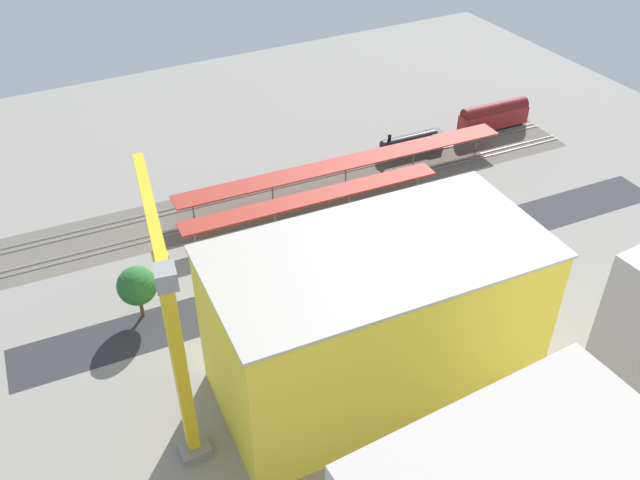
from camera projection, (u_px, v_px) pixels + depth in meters
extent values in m
plane|color=gray|center=(363.00, 250.00, 116.01)|extent=(184.47, 184.47, 0.00)
cube|color=#665E54|center=(306.00, 189.00, 131.54)|extent=(115.90, 20.60, 0.01)
cube|color=#2D2D33|center=(376.00, 264.00, 113.05)|extent=(115.60, 14.96, 0.01)
cube|color=#9E9EA8|center=(297.00, 179.00, 134.31)|extent=(115.14, 6.09, 0.12)
cube|color=#9E9EA8|center=(300.00, 182.00, 133.29)|extent=(115.14, 6.09, 0.12)
cube|color=#9E9EA8|center=(312.00, 195.00, 129.58)|extent=(115.14, 6.09, 0.12)
cube|color=#9E9EA8|center=(316.00, 199.00, 128.55)|extent=(115.14, 6.09, 0.12)
cube|color=#A82D23|center=(313.00, 197.00, 121.52)|extent=(48.90, 6.78, 0.38)
cylinder|color=slate|center=(418.00, 181.00, 130.15)|extent=(0.30, 0.30, 4.01)
cylinder|color=slate|center=(349.00, 198.00, 125.26)|extent=(0.30, 0.30, 4.01)
cylinder|color=slate|center=(275.00, 217.00, 120.38)|extent=(0.30, 0.30, 4.01)
cylinder|color=slate|center=(195.00, 238.00, 115.49)|extent=(0.30, 0.30, 4.01)
cube|color=#A82D23|center=(346.00, 163.00, 131.16)|extent=(68.01, 8.43, 0.30)
cylinder|color=slate|center=(477.00, 142.00, 142.68)|extent=(0.30, 0.30, 4.13)
cylinder|color=slate|center=(414.00, 157.00, 137.58)|extent=(0.30, 0.30, 4.13)
cylinder|color=slate|center=(346.00, 173.00, 132.48)|extent=(0.30, 0.30, 4.13)
cylinder|color=slate|center=(272.00, 190.00, 127.38)|extent=(0.30, 0.30, 4.13)
cylinder|color=slate|center=(193.00, 209.00, 122.28)|extent=(0.30, 0.30, 4.13)
cube|color=black|center=(415.00, 148.00, 143.75)|extent=(15.75, 3.29, 1.00)
cylinder|color=black|center=(409.00, 141.00, 142.13)|extent=(12.75, 3.41, 2.76)
cube|color=black|center=(435.00, 138.00, 144.67)|extent=(3.17, 3.11, 3.33)
cylinder|color=black|center=(390.00, 137.00, 139.29)|extent=(0.70, 0.70, 1.40)
cube|color=black|center=(492.00, 128.00, 151.49)|extent=(15.07, 3.29, 0.60)
cube|color=maroon|center=(493.00, 119.00, 150.16)|extent=(16.76, 4.01, 3.86)
cylinder|color=maroon|center=(495.00, 110.00, 148.86)|extent=(16.10, 3.97, 3.15)
cube|color=black|center=(461.00, 251.00, 115.60)|extent=(3.49, 1.78, 0.30)
cube|color=black|center=(461.00, 248.00, 115.29)|extent=(4.15, 1.86, 0.73)
cube|color=#1E2328|center=(462.00, 245.00, 114.90)|extent=(2.33, 1.63, 0.58)
cube|color=black|center=(426.00, 262.00, 113.15)|extent=(3.76, 2.05, 0.30)
cube|color=gray|center=(426.00, 259.00, 112.83)|extent=(4.45, 2.19, 0.78)
cube|color=#1E2328|center=(426.00, 256.00, 112.45)|extent=(2.55, 1.79, 0.52)
cube|color=black|center=(385.00, 275.00, 110.40)|extent=(3.82, 1.86, 0.30)
cube|color=maroon|center=(385.00, 272.00, 110.07)|extent=(4.54, 1.95, 0.81)
cube|color=#1E2328|center=(385.00, 269.00, 109.68)|extent=(2.56, 1.68, 0.51)
cube|color=black|center=(344.00, 287.00, 107.98)|extent=(3.77, 2.05, 0.30)
cube|color=silver|center=(344.00, 285.00, 107.66)|extent=(4.46, 2.19, 0.77)
cube|color=#1E2328|center=(344.00, 281.00, 107.25)|extent=(2.55, 1.79, 0.63)
cube|color=yellow|center=(375.00, 321.00, 86.30)|extent=(41.41, 22.31, 21.68)
cube|color=#B7B2A8|center=(379.00, 252.00, 79.73)|extent=(42.04, 22.94, 0.40)
cube|color=gray|center=(194.00, 448.00, 83.10)|extent=(3.60, 3.60, 1.20)
cube|color=yellow|center=(179.00, 364.00, 74.38)|extent=(1.40, 1.40, 30.52)
cube|color=yellow|center=(149.00, 206.00, 70.76)|extent=(4.64, 21.16, 1.20)
cube|color=gray|center=(166.00, 277.00, 61.50)|extent=(2.36, 2.69, 2.00)
cube|color=black|center=(361.00, 288.00, 107.71)|extent=(8.51, 2.48, 0.50)
cube|color=silver|center=(368.00, 278.00, 107.24)|extent=(6.12, 2.69, 2.65)
cube|color=silver|center=(345.00, 286.00, 105.64)|extent=(2.44, 2.61, 2.52)
cube|color=black|center=(277.00, 318.00, 102.06)|extent=(9.63, 2.25, 0.50)
cube|color=silver|center=(284.00, 307.00, 101.44)|extent=(7.25, 2.49, 3.07)
cube|color=#334C8C|center=(254.00, 319.00, 99.81)|extent=(2.39, 2.47, 2.52)
cube|color=black|center=(315.00, 307.00, 104.01)|extent=(8.76, 2.51, 0.50)
cube|color=silver|center=(322.00, 298.00, 103.42)|extent=(6.62, 2.63, 2.71)
cube|color=maroon|center=(296.00, 306.00, 102.05)|extent=(2.27, 2.41, 2.43)
cylinder|color=brown|center=(410.00, 220.00, 119.95)|extent=(0.39, 0.39, 3.64)
sphere|color=#28662D|center=(412.00, 203.00, 117.80)|extent=(5.13, 5.13, 5.13)
cylinder|color=brown|center=(329.00, 252.00, 113.32)|extent=(0.59, 0.59, 2.88)
sphere|color=#38843D|center=(329.00, 235.00, 111.27)|extent=(5.71, 5.71, 5.71)
cylinder|color=brown|center=(447.00, 216.00, 121.91)|extent=(0.43, 0.43, 2.60)
sphere|color=#28662D|center=(449.00, 203.00, 120.28)|extent=(4.10, 4.10, 4.10)
cylinder|color=brown|center=(141.00, 306.00, 101.82)|extent=(0.55, 0.55, 3.82)
sphere|color=#28662D|center=(137.00, 286.00, 99.46)|extent=(5.87, 5.87, 5.87)
cylinder|color=#333333|center=(278.00, 305.00, 100.20)|extent=(0.16, 0.16, 6.26)
cube|color=black|center=(277.00, 286.00, 98.07)|extent=(0.36, 0.36, 0.90)
sphere|color=green|center=(275.00, 287.00, 97.98)|extent=(0.20, 0.20, 0.20)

